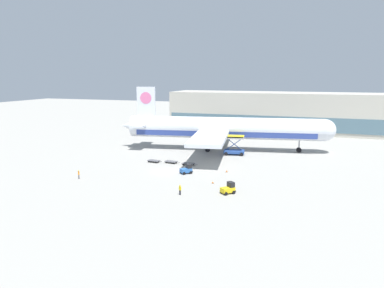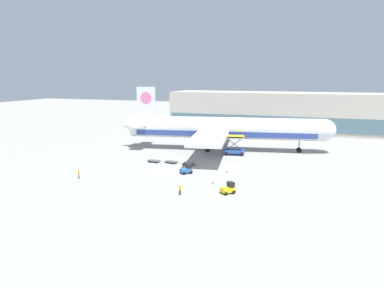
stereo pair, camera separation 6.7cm
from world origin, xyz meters
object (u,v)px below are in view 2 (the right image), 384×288
object	(u,v)px
baggage_tug_mid	(187,169)
baggage_dolly_second	(171,162)
baggage_tug_foreground	(228,189)
ground_crew_far	(180,189)
ground_crew_near	(79,174)
traffic_cone_near	(213,182)
scissor_lift_loader	(234,147)
baggage_dolly_lead	(154,161)
baggage_dolly_third	(188,163)
airplane_main	(222,129)
traffic_cone_far	(227,171)

from	to	relation	value
baggage_tug_mid	baggage_dolly_second	xyz separation A→B (m)	(-6.61, 7.52, -0.49)
baggage_tug_foreground	ground_crew_far	bearing A→B (deg)	157.18
ground_crew_near	traffic_cone_near	size ratio (longest dim) A/B	3.22
scissor_lift_loader	baggage_dolly_lead	xyz separation A→B (m)	(-15.80, -14.72, -1.53)
ground_crew_near	baggage_dolly_lead	bearing A→B (deg)	-69.93
baggage_dolly_second	baggage_dolly_lead	bearing A→B (deg)	-165.20
baggage_dolly_third	traffic_cone_near	size ratio (longest dim) A/B	6.97
scissor_lift_loader	ground_crew_far	size ratio (longest dim) A/B	3.14
baggage_tug_foreground	baggage_dolly_lead	size ratio (longest dim) A/B	0.73
airplane_main	ground_crew_far	xyz separation A→B (m)	(3.57, -40.33, -4.78)
baggage_dolly_lead	traffic_cone_far	distance (m)	18.68
baggage_tug_foreground	baggage_tug_mid	size ratio (longest dim) A/B	1.00
baggage_tug_mid	traffic_cone_near	bearing A→B (deg)	-82.97
baggage_tug_mid	baggage_dolly_lead	xyz separation A→B (m)	(-10.81, 6.98, -0.49)
airplane_main	baggage_dolly_lead	world-z (taller)	airplane_main
baggage_dolly_third	ground_crew_far	world-z (taller)	ground_crew_far
baggage_dolly_third	traffic_cone_near	xyz separation A→B (m)	(9.31, -12.10, -0.13)
baggage_tug_mid	airplane_main	bearing A→B (deg)	41.78
baggage_tug_foreground	baggage_dolly_third	distance (m)	21.88
baggage_tug_mid	traffic_cone_near	size ratio (longest dim) A/B	5.10
scissor_lift_loader	baggage_tug_foreground	xyz separation A→B (m)	(6.44, -31.81, -1.04)
baggage_tug_mid	baggage_dolly_third	distance (m)	7.37
baggage_dolly_lead	traffic_cone_near	xyz separation A→B (m)	(17.95, -12.05, -0.13)
baggage_dolly_lead	baggage_dolly_third	bearing A→B (deg)	7.71
scissor_lift_loader	baggage_tug_mid	distance (m)	22.29
airplane_main	ground_crew_near	distance (m)	42.30
baggage_dolly_lead	baggage_dolly_third	size ratio (longest dim) A/B	1.00
ground_crew_far	traffic_cone_near	distance (m)	9.24
traffic_cone_near	baggage_dolly_second	bearing A→B (deg)	137.54
baggage_dolly_lead	airplane_main	bearing A→B (deg)	68.00
airplane_main	ground_crew_near	size ratio (longest dim) A/B	33.13
baggage_tug_foreground	traffic_cone_near	distance (m)	6.65
traffic_cone_near	ground_crew_near	bearing A→B (deg)	-167.41
baggage_tug_foreground	traffic_cone_far	bearing A→B (deg)	57.50
baggage_tug_foreground	traffic_cone_far	size ratio (longest dim) A/B	4.80
traffic_cone_far	baggage_dolly_third	bearing A→B (deg)	161.83
baggage_tug_mid	traffic_cone_far	distance (m)	8.53
baggage_dolly_lead	traffic_cone_near	distance (m)	21.62
baggage_dolly_second	traffic_cone_far	world-z (taller)	traffic_cone_far
baggage_tug_foreground	ground_crew_far	distance (m)	8.39
baggage_dolly_third	airplane_main	bearing A→B (deg)	90.29
baggage_dolly_lead	baggage_dolly_second	world-z (taller)	same
scissor_lift_loader	baggage_tug_foreground	size ratio (longest dim) A/B	2.04
scissor_lift_loader	baggage_tug_mid	xyz separation A→B (m)	(-4.99, -21.70, -1.04)
baggage_tug_foreground	baggage_dolly_lead	distance (m)	28.05
airplane_main	baggage_dolly_third	size ratio (longest dim) A/B	15.30
airplane_main	traffic_cone_far	size ratio (longest dim) A/B	100.24
baggage_dolly_lead	baggage_dolly_second	bearing A→B (deg)	14.80
baggage_dolly_lead	traffic_cone_far	bearing A→B (deg)	-2.35
baggage_tug_mid	traffic_cone_near	distance (m)	8.78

